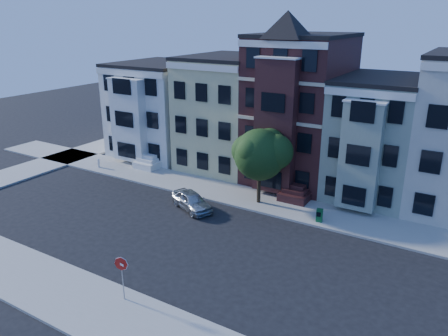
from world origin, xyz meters
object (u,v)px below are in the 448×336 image
Objects in this scene: newspaper_box at (319,215)px; stop_sign at (122,276)px; street_tree at (260,158)px; fire_hydrant at (99,164)px; parked_car at (192,201)px.

newspaper_box is 0.34× the size of stop_sign.
fire_hydrant is at bearing -178.33° from street_tree.
newspaper_box reaches higher than fire_hydrant.
stop_sign is (3.56, -10.87, 0.82)m from parked_car.
street_tree is 10.78× the size of fire_hydrant.
newspaper_box is 14.57m from stop_sign.
newspaper_box is 21.67m from fire_hydrant.
newspaper_box is at bearing -8.91° from street_tree.
parked_car is 1.49× the size of stop_sign.
fire_hydrant is at bearing 147.15° from stop_sign.
newspaper_box is at bearing -0.84° from fire_hydrant.
street_tree reaches higher than newspaper_box.
parked_car is 4.40× the size of newspaper_box.
stop_sign is at bearing -40.29° from fire_hydrant.
stop_sign reaches higher than newspaper_box.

